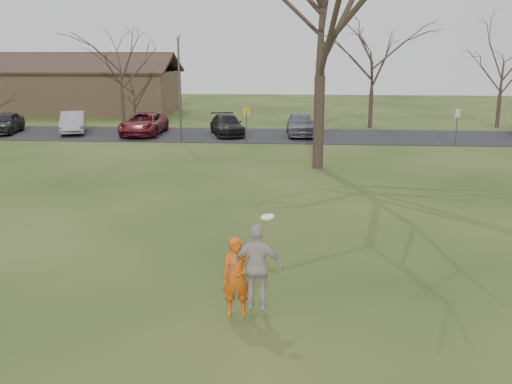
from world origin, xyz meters
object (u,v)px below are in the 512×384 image
(car_0, at_px, (5,123))
(building, at_px, (59,90))
(big_tree, at_px, (322,11))
(car_2, at_px, (144,124))
(catching_play, at_px, (258,267))
(player_defender, at_px, (237,277))
(lamp_post, at_px, (179,74))
(car_4, at_px, (301,124))
(car_1, at_px, (73,122))
(car_3, at_px, (227,125))

(car_0, bearing_deg, building, 88.99)
(car_0, bearing_deg, big_tree, -34.99)
(car_0, relative_size, car_2, 0.79)
(car_2, height_order, catching_play, catching_play)
(car_0, bearing_deg, player_defender, -63.79)
(building, bearing_deg, lamp_post, -47.91)
(big_tree, bearing_deg, car_4, 94.71)
(car_2, bearing_deg, player_defender, -71.63)
(player_defender, distance_m, big_tree, 16.84)
(car_4, distance_m, lamp_post, 8.27)
(player_defender, xyz_separation_m, lamp_post, (-5.97, 23.04, 3.14))
(catching_play, bearing_deg, building, 117.86)
(catching_play, distance_m, building, 43.66)
(player_defender, bearing_deg, car_2, 100.73)
(car_1, xyz_separation_m, car_3, (10.13, -0.10, -0.05))
(car_0, bearing_deg, car_3, -7.92)
(car_0, relative_size, car_1, 0.95)
(lamp_post, distance_m, big_tree, 11.38)
(car_2, bearing_deg, car_4, 1.37)
(catching_play, bearing_deg, car_0, 126.18)
(car_2, xyz_separation_m, lamp_post, (2.86, -2.21, 3.23))
(player_defender, distance_m, car_0, 30.91)
(car_4, bearing_deg, car_1, 176.67)
(lamp_post, bearing_deg, car_2, 142.36)
(car_4, height_order, building, building)
(building, xyz_separation_m, lamp_post, (14.00, -15.50, 2.04))
(player_defender, height_order, car_1, player_defender)
(player_defender, distance_m, building, 43.42)
(car_1, distance_m, lamp_post, 8.70)
(car_4, bearing_deg, big_tree, -88.78)
(car_1, height_order, big_tree, big_tree)
(building, bearing_deg, player_defender, -62.61)
(catching_play, bearing_deg, big_tree, 84.14)
(car_3, xyz_separation_m, lamp_post, (-2.46, -2.46, 3.29))
(car_3, bearing_deg, car_1, 163.32)
(player_defender, bearing_deg, building, 108.84)
(building, bearing_deg, car_2, -50.04)
(car_4, height_order, lamp_post, lamp_post)
(car_1, distance_m, building, 14.46)
(car_3, distance_m, big_tree, 13.04)
(catching_play, relative_size, lamp_post, 0.32)
(catching_play, bearing_deg, lamp_post, 105.48)
(catching_play, xyz_separation_m, building, (-20.40, 38.60, 0.86))
(car_2, bearing_deg, lamp_post, -38.54)
(player_defender, xyz_separation_m, car_4, (1.20, 25.64, -0.05))
(car_2, distance_m, lamp_post, 4.85)
(car_1, distance_m, car_4, 14.83)
(car_4, distance_m, catching_play, 25.71)
(big_tree, bearing_deg, catching_play, -95.86)
(car_1, height_order, car_3, car_1)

